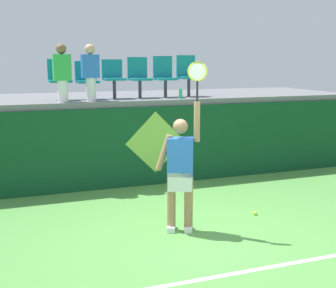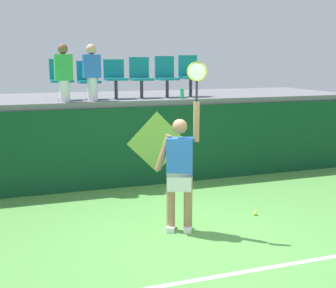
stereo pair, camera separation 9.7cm
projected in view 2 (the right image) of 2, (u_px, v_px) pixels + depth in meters
name	position (u px, v px, depth m)	size (l,w,h in m)	color
ground_plane	(196.00, 240.00, 6.51)	(40.00, 40.00, 0.00)	#519342
court_back_wall	(138.00, 146.00, 9.23)	(10.80, 0.20, 1.62)	#0F4223
spectator_platform	(121.00, 98.00, 10.39)	(10.80, 2.95, 0.12)	slate
court_baseline_stripe	(232.00, 274.00, 5.46)	(9.72, 0.08, 0.01)	white
tennis_player	(180.00, 169.00, 6.69)	(0.71, 0.39, 2.53)	white
tennis_ball	(255.00, 213.00, 7.53)	(0.07, 0.07, 0.07)	#D1E533
water_bottle	(182.00, 94.00, 9.53)	(0.08, 0.08, 0.21)	#26B272
stadium_chair_0	(61.00, 77.00, 9.17)	(0.44, 0.42, 0.83)	#38383D
stadium_chair_1	(88.00, 78.00, 9.35)	(0.44, 0.42, 0.78)	#38383D
stadium_chair_2	(115.00, 76.00, 9.53)	(0.44, 0.42, 0.82)	#38383D
stadium_chair_3	(141.00, 75.00, 9.71)	(0.44, 0.42, 0.87)	#38383D
stadium_chair_4	(166.00, 75.00, 9.90)	(0.44, 0.42, 0.89)	#38383D
stadium_chair_5	(189.00, 74.00, 10.08)	(0.44, 0.42, 0.91)	#38383D
spectator_0	(92.00, 71.00, 8.93)	(0.34, 0.20, 1.11)	white
spectator_1	(64.00, 72.00, 8.72)	(0.34, 0.20, 1.11)	white
wall_signage_mount	(157.00, 184.00, 9.40)	(1.27, 0.01, 1.53)	#0F4223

